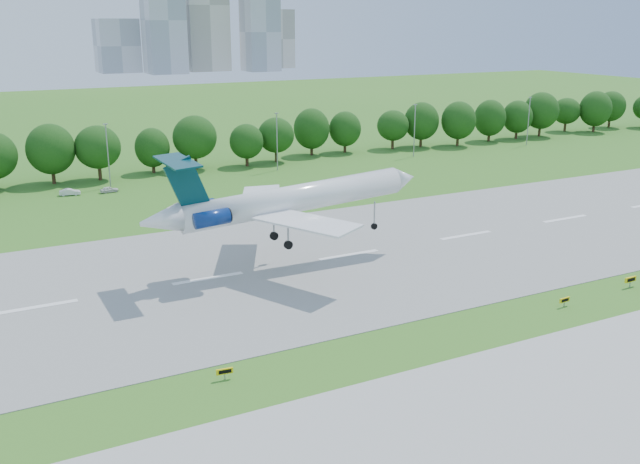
# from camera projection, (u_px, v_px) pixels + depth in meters

# --- Properties ---
(ground) EXTENTS (600.00, 600.00, 0.00)m
(ground) POSITION_uv_depth(u_px,v_px,m) (466.00, 322.00, 75.43)
(ground) COLOR #2B6C1C
(ground) RESTS_ON ground
(runway) EXTENTS (400.00, 45.00, 0.08)m
(runway) POSITION_uv_depth(u_px,v_px,m) (349.00, 255.00, 96.68)
(runway) COLOR gray
(runway) RESTS_ON ground
(taxiway) EXTENTS (400.00, 23.00, 0.08)m
(taxiway) POSITION_uv_depth(u_px,v_px,m) (601.00, 398.00, 60.10)
(taxiway) COLOR #ADADA8
(taxiway) RESTS_ON ground
(tree_line) EXTENTS (288.40, 8.40, 10.40)m
(tree_line) POSITION_uv_depth(u_px,v_px,m) (194.00, 140.00, 151.93)
(tree_line) COLOR #382314
(tree_line) RESTS_ON ground
(light_poles) EXTENTS (175.90, 0.25, 12.19)m
(light_poles) POSITION_uv_depth(u_px,v_px,m) (197.00, 147.00, 142.28)
(light_poles) COLOR gray
(light_poles) RESTS_ON ground
(skyline) EXTENTS (127.00, 52.00, 80.00)m
(skyline) POSITION_uv_depth(u_px,v_px,m) (198.00, 21.00, 443.33)
(skyline) COLOR #B2B2B7
(skyline) RESTS_ON ground
(airliner) EXTENTS (38.22, 27.91, 12.53)m
(airliner) POSITION_uv_depth(u_px,v_px,m) (281.00, 200.00, 89.78)
(airliner) COLOR white
(airliner) RESTS_ON ground
(taxi_sign_left) EXTENTS (1.54, 0.37, 1.08)m
(taxi_sign_left) POSITION_uv_depth(u_px,v_px,m) (225.00, 371.00, 63.00)
(taxi_sign_left) COLOR gray
(taxi_sign_left) RESTS_ON ground
(taxi_sign_centre) EXTENTS (1.84, 0.30, 1.29)m
(taxi_sign_centre) POSITION_uv_depth(u_px,v_px,m) (630.00, 280.00, 84.92)
(taxi_sign_centre) COLOR gray
(taxi_sign_centre) RESTS_ON ground
(taxi_sign_right) EXTENTS (1.51, 0.30, 1.05)m
(taxi_sign_right) POSITION_uv_depth(u_px,v_px,m) (565.00, 300.00, 79.16)
(taxi_sign_right) COLOR gray
(taxi_sign_right) RESTS_ON ground
(service_vehicle_a) EXTENTS (3.86, 1.92, 1.21)m
(service_vehicle_a) POSITION_uv_depth(u_px,v_px,m) (70.00, 192.00, 129.89)
(service_vehicle_a) COLOR silver
(service_vehicle_a) RESTS_ON ground
(service_vehicle_b) EXTENTS (3.43, 1.70, 1.12)m
(service_vehicle_b) POSITION_uv_depth(u_px,v_px,m) (109.00, 189.00, 132.08)
(service_vehicle_b) COLOR silver
(service_vehicle_b) RESTS_ON ground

